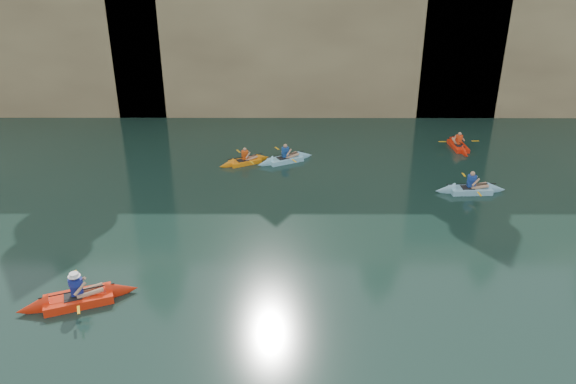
{
  "coord_description": "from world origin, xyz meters",
  "views": [
    {
      "loc": [
        0.88,
        -13.12,
        11.08
      ],
      "look_at": [
        0.84,
        3.95,
        3.0
      ],
      "focal_mm": 35.0,
      "sensor_mm": 36.0,
      "label": 1
    }
  ],
  "objects_px": {
    "kayaker_orange": "(245,161)",
    "kayaker_red_far": "(458,146)",
    "kayaker_ltblue_near": "(470,189)",
    "main_kayaker": "(78,298)"
  },
  "relations": [
    {
      "from": "main_kayaker",
      "to": "kayaker_ltblue_near",
      "type": "relative_size",
      "value": 1.16
    },
    {
      "from": "kayaker_orange",
      "to": "kayaker_red_far",
      "type": "height_order",
      "value": "kayaker_red_far"
    },
    {
      "from": "kayaker_ltblue_near",
      "to": "kayaker_red_far",
      "type": "relative_size",
      "value": 1.06
    },
    {
      "from": "kayaker_ltblue_near",
      "to": "kayaker_red_far",
      "type": "bearing_deg",
      "value": 77.4
    },
    {
      "from": "kayaker_orange",
      "to": "kayaker_red_far",
      "type": "distance_m",
      "value": 11.86
    },
    {
      "from": "main_kayaker",
      "to": "kayaker_red_far",
      "type": "bearing_deg",
      "value": 20.0
    },
    {
      "from": "main_kayaker",
      "to": "kayaker_orange",
      "type": "bearing_deg",
      "value": 47.82
    },
    {
      "from": "kayaker_orange",
      "to": "kayaker_red_far",
      "type": "xyz_separation_m",
      "value": [
        11.64,
        2.29,
        0.01
      ]
    },
    {
      "from": "main_kayaker",
      "to": "kayaker_ltblue_near",
      "type": "xyz_separation_m",
      "value": [
        15.18,
        8.45,
        -0.03
      ]
    },
    {
      "from": "kayaker_ltblue_near",
      "to": "kayaker_red_far",
      "type": "xyz_separation_m",
      "value": [
        1.01,
        5.76,
        -0.02
      ]
    }
  ]
}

